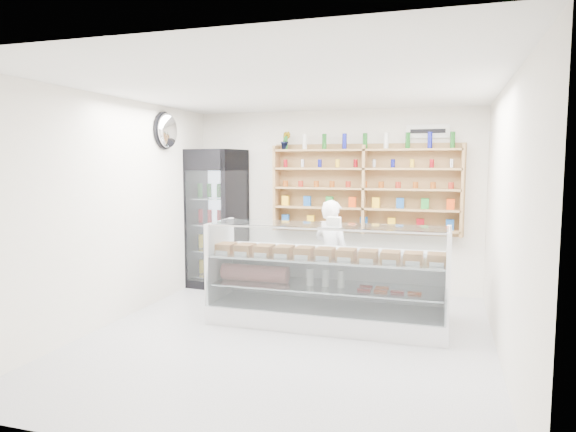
% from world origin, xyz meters
% --- Properties ---
extents(room, '(5.00, 5.00, 5.00)m').
position_xyz_m(room, '(0.00, 0.00, 1.40)').
color(room, silver).
rests_on(room, ground).
extents(display_counter, '(2.88, 0.86, 1.25)m').
position_xyz_m(display_counter, '(0.32, 0.61, 0.35)').
color(display_counter, white).
rests_on(display_counter, floor).
extents(shop_worker, '(0.64, 0.55, 1.49)m').
position_xyz_m(shop_worker, '(0.20, 1.43, 0.74)').
color(shop_worker, white).
rests_on(shop_worker, floor).
extents(drinks_cooler, '(0.87, 0.85, 2.20)m').
position_xyz_m(drinks_cooler, '(-1.85, 2.11, 1.10)').
color(drinks_cooler, black).
rests_on(drinks_cooler, floor).
extents(wall_shelving, '(2.84, 0.28, 1.33)m').
position_xyz_m(wall_shelving, '(0.50, 2.34, 1.59)').
color(wall_shelving, '#A77C4F').
rests_on(wall_shelving, back_wall).
extents(potted_plant, '(0.17, 0.15, 0.28)m').
position_xyz_m(potted_plant, '(-0.75, 2.34, 2.34)').
color(potted_plant, '#1E6626').
rests_on(potted_plant, wall_shelving).
extents(security_mirror, '(0.15, 0.50, 0.50)m').
position_xyz_m(security_mirror, '(-2.17, 1.20, 2.45)').
color(security_mirror, silver).
rests_on(security_mirror, left_wall).
extents(wall_sign, '(0.62, 0.03, 0.20)m').
position_xyz_m(wall_sign, '(1.40, 2.47, 2.45)').
color(wall_sign, white).
rests_on(wall_sign, back_wall).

